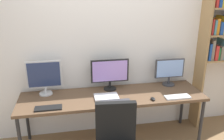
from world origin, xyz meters
name	(u,v)px	position (x,y,z in m)	size (l,w,h in m)	color
wall_back	(107,48)	(0.00, 1.02, 1.30)	(4.91, 0.10, 2.60)	silver
desk	(113,98)	(0.00, 0.60, 0.69)	(2.51, 0.68, 0.74)	brown
monitor_left	(44,76)	(-0.90, 0.81, 1.00)	(0.46, 0.18, 0.48)	silver
monitor_center	(110,73)	(0.00, 0.81, 0.99)	(0.54, 0.18, 0.45)	black
monitor_right	(169,71)	(0.90, 0.81, 0.97)	(0.44, 0.18, 0.40)	#38383D
keyboard_left	(48,108)	(-0.84, 0.37, 0.75)	(0.33, 0.13, 0.02)	black
keyboard_center	(116,102)	(0.00, 0.37, 0.75)	(0.38, 0.13, 0.02)	#38383D
keyboard_right	(177,97)	(0.84, 0.37, 0.75)	(0.34, 0.13, 0.02)	silver
computer_mouse	(153,99)	(0.49, 0.36, 0.76)	(0.06, 0.10, 0.03)	black
laptop_closed	(106,97)	(-0.10, 0.55, 0.75)	(0.32, 0.22, 0.02)	silver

